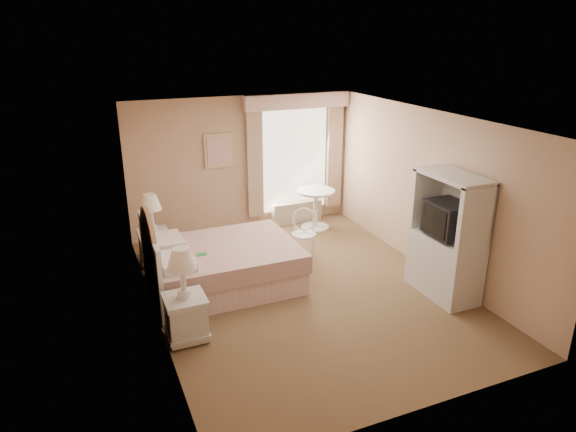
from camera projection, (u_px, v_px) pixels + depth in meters
name	position (u px, v px, depth m)	size (l,w,h in m)	color
room	(304.00, 210.00, 7.10)	(4.21, 5.51, 2.51)	brown
window	(296.00, 155.00, 9.75)	(2.05, 0.22, 2.51)	white
framed_art	(218.00, 151.00, 9.18)	(0.52, 0.04, 0.62)	#D0B280
bed	(217.00, 265.00, 7.52)	(2.13, 1.65, 1.46)	tan
nightstand_near	(185.00, 306.00, 6.20)	(0.49, 0.49, 1.20)	silver
nightstand_far	(154.00, 238.00, 8.25)	(0.48, 0.48, 1.16)	silver
round_table	(315.00, 203.00, 9.71)	(0.72, 0.72, 0.76)	silver
cafe_chair	(304.00, 230.00, 8.46)	(0.53, 0.53, 0.84)	silver
armoire	(446.00, 246.00, 7.20)	(0.54, 1.07, 1.79)	silver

